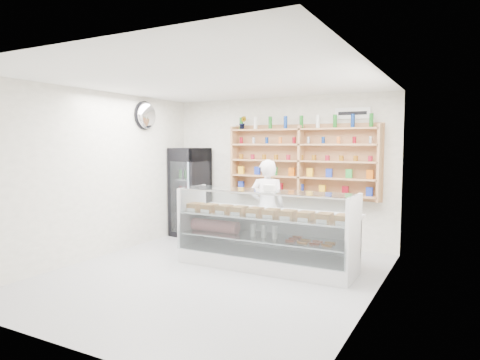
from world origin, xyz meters
The scene contains 8 objects.
room centered at (0.00, 0.00, 1.40)m, with size 5.00×5.00×5.00m.
display_counter centered at (0.51, 0.78, 0.34)m, with size 2.77×0.83×1.20m.
shop_worker centered at (0.22, 1.47, 0.83)m, with size 0.60×0.40×1.65m, color silver.
drinks_cooler centered at (-1.85, 2.13, 0.92)m, with size 0.72×0.70×1.83m.
wall_shelving centered at (0.50, 2.34, 1.59)m, with size 2.84×0.28×1.33m.
potted_plant centered at (-0.72, 2.34, 2.33)m, with size 0.14×0.12×0.26m, color #1E6626.
security_mirror centered at (-2.17, 1.20, 2.45)m, with size 0.15×0.50×0.50m, color silver.
wall_sign centered at (1.40, 2.47, 2.45)m, with size 0.62×0.03×0.20m, color white.
Camera 1 is at (3.24, -5.15, 1.92)m, focal length 32.00 mm.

